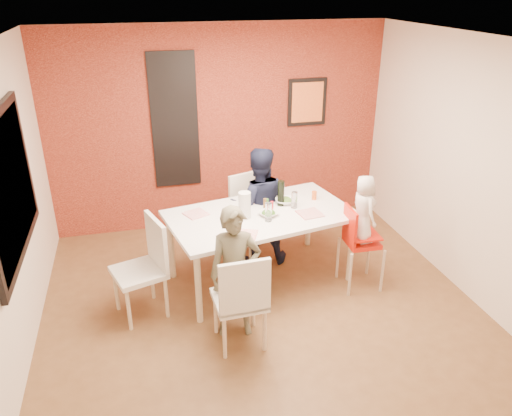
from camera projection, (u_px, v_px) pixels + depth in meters
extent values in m
plane|color=brown|center=(263.00, 310.00, 5.25)|extent=(4.50, 4.50, 0.00)
cube|color=white|center=(265.00, 42.00, 4.12)|extent=(4.50, 4.50, 0.02)
cube|color=beige|center=(220.00, 129.00, 6.67)|extent=(4.50, 0.02, 2.70)
cube|color=beige|center=(371.00, 348.00, 2.70)|extent=(4.50, 0.02, 2.70)
cube|color=beige|center=(5.00, 217.00, 4.18)|extent=(0.02, 4.50, 2.70)
cube|color=beige|center=(472.00, 171.00, 5.19)|extent=(0.02, 4.50, 2.70)
cube|color=maroon|center=(221.00, 129.00, 6.65)|extent=(4.50, 0.02, 2.70)
cube|color=black|center=(9.00, 186.00, 4.28)|extent=(0.05, 1.70, 1.30)
cube|color=black|center=(11.00, 186.00, 4.29)|extent=(0.02, 1.55, 1.15)
cube|color=silver|center=(175.00, 121.00, 6.44)|extent=(0.55, 0.03, 1.70)
cube|color=black|center=(175.00, 121.00, 6.43)|extent=(0.60, 0.03, 1.76)
cube|color=black|center=(307.00, 102.00, 6.77)|extent=(0.54, 0.03, 0.64)
cube|color=orange|center=(307.00, 102.00, 6.76)|extent=(0.44, 0.01, 0.54)
cube|color=white|center=(261.00, 215.00, 5.48)|extent=(2.17, 1.47, 0.04)
cylinder|color=beige|center=(198.00, 289.00, 4.92)|extent=(0.07, 0.07, 0.79)
cylinder|color=beige|center=(171.00, 247.00, 5.68)|extent=(0.07, 0.07, 0.79)
cylinder|color=beige|center=(351.00, 250.00, 5.62)|extent=(0.07, 0.07, 0.79)
cylinder|color=beige|center=(309.00, 217.00, 6.39)|extent=(0.07, 0.07, 0.79)
cube|color=silver|center=(239.00, 300.00, 4.61)|extent=(0.48, 0.48, 0.05)
cube|color=silver|center=(245.00, 288.00, 4.31)|extent=(0.46, 0.06, 0.53)
cylinder|color=beige|center=(253.00, 307.00, 4.92)|extent=(0.04, 0.04, 0.45)
cylinder|color=beige|center=(265.00, 330.00, 4.59)|extent=(0.04, 0.04, 0.45)
cylinder|color=beige|center=(216.00, 313.00, 4.82)|extent=(0.04, 0.04, 0.45)
cylinder|color=beige|center=(225.00, 338.00, 4.49)|extent=(0.04, 0.04, 0.45)
cube|color=white|center=(255.00, 219.00, 6.14)|extent=(0.60, 0.60, 0.05)
cube|color=white|center=(246.00, 193.00, 6.19)|extent=(0.46, 0.19, 0.54)
cylinder|color=beige|center=(250.00, 247.00, 6.01)|extent=(0.04, 0.04, 0.46)
cylinder|color=beige|center=(234.00, 235.00, 6.30)|extent=(0.04, 0.04, 0.46)
cylinder|color=beige|center=(277.00, 239.00, 6.20)|extent=(0.04, 0.04, 0.46)
cylinder|color=beige|center=(259.00, 227.00, 6.49)|extent=(0.04, 0.04, 0.46)
cube|color=white|center=(139.00, 273.00, 5.00)|extent=(0.60, 0.60, 0.05)
cube|color=white|center=(157.00, 243.00, 4.99)|extent=(0.19, 0.47, 0.55)
cylinder|color=beige|center=(116.00, 290.00, 5.16)|extent=(0.04, 0.04, 0.47)
cylinder|color=beige|center=(152.00, 279.00, 5.35)|extent=(0.04, 0.04, 0.47)
cylinder|color=beige|center=(129.00, 310.00, 4.86)|extent=(0.04, 0.04, 0.47)
cylinder|color=beige|center=(166.00, 297.00, 5.05)|extent=(0.04, 0.04, 0.47)
cube|color=red|center=(362.00, 242.00, 5.47)|extent=(0.35, 0.35, 0.05)
cube|color=red|center=(350.00, 225.00, 5.35)|extent=(0.04, 0.34, 0.40)
cube|color=red|center=(363.00, 234.00, 5.43)|extent=(0.35, 0.35, 0.02)
cylinder|color=tan|center=(382.00, 271.00, 5.46)|extent=(0.03, 0.03, 0.52)
cylinder|color=tan|center=(350.00, 275.00, 5.39)|extent=(0.03, 0.03, 0.52)
cylinder|color=tan|center=(368.00, 254.00, 5.79)|extent=(0.03, 0.03, 0.52)
cylinder|color=tan|center=(338.00, 258.00, 5.72)|extent=(0.03, 0.03, 0.52)
imported|color=brown|center=(235.00, 273.00, 4.67)|extent=(0.52, 0.37, 1.33)
imported|color=black|center=(258.00, 206.00, 5.90)|extent=(0.77, 0.63, 1.44)
imported|color=silver|center=(363.00, 209.00, 5.30)|extent=(0.27, 0.39, 0.75)
cube|color=white|center=(244.00, 235.00, 4.99)|extent=(0.32, 0.32, 0.01)
cube|color=silver|center=(252.00, 200.00, 5.79)|extent=(0.26, 0.26, 0.01)
cube|color=white|center=(310.00, 214.00, 5.45)|extent=(0.28, 0.28, 0.01)
cube|color=white|center=(196.00, 214.00, 5.45)|extent=(0.30, 0.30, 0.01)
imported|color=white|center=(269.00, 214.00, 5.40)|extent=(0.27, 0.27, 0.05)
imported|color=white|center=(285.00, 201.00, 5.71)|extent=(0.27, 0.27, 0.06)
cylinder|color=black|center=(281.00, 193.00, 5.61)|extent=(0.08, 0.08, 0.29)
cylinder|color=white|center=(268.00, 212.00, 5.26)|extent=(0.07, 0.07, 0.21)
cylinder|color=silver|center=(294.00, 200.00, 5.56)|extent=(0.07, 0.07, 0.19)
cylinder|color=silver|center=(245.00, 205.00, 5.31)|extent=(0.13, 0.13, 0.29)
cylinder|color=red|center=(272.00, 207.00, 5.47)|extent=(0.03, 0.03, 0.13)
cylinder|color=#2E6923|center=(267.00, 204.00, 5.53)|extent=(0.03, 0.03, 0.13)
cylinder|color=brown|center=(265.00, 204.00, 5.52)|extent=(0.04, 0.04, 0.14)
cylinder|color=#DC5918|center=(314.00, 195.00, 5.80)|extent=(0.06, 0.06, 0.10)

